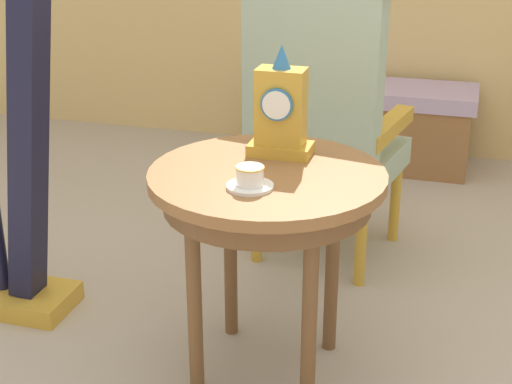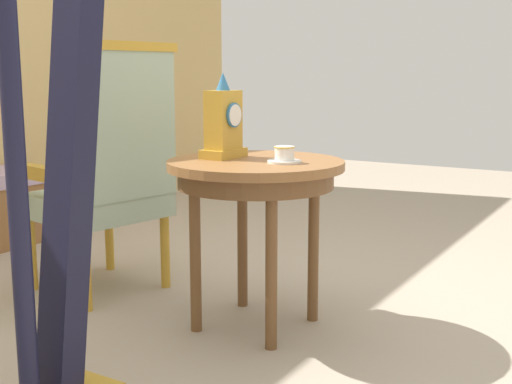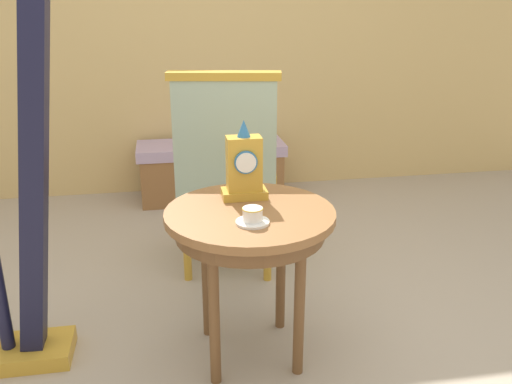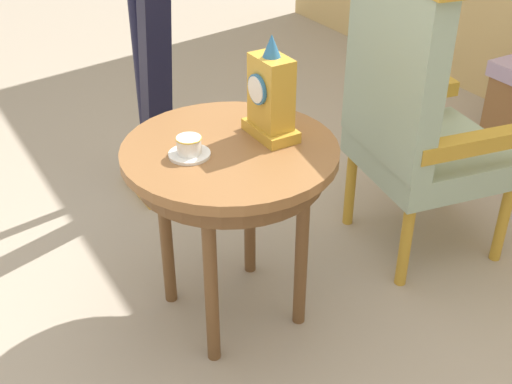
{
  "view_description": "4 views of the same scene",
  "coord_description": "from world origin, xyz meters",
  "px_view_note": "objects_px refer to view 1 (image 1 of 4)",
  "views": [
    {
      "loc": [
        0.46,
        -2.01,
        1.45
      ],
      "look_at": [
        -0.1,
        -0.04,
        0.61
      ],
      "focal_mm": 53.36,
      "sensor_mm": 36.0,
      "label": 1
    },
    {
      "loc": [
        -2.27,
        -1.38,
        1.0
      ],
      "look_at": [
        -0.1,
        -0.06,
        0.56
      ],
      "focal_mm": 46.93,
      "sensor_mm": 36.0,
      "label": 2
    },
    {
      "loc": [
        -0.39,
        -2.02,
        1.47
      ],
      "look_at": [
        -0.04,
        0.0,
        0.73
      ],
      "focal_mm": 37.81,
      "sensor_mm": 36.0,
      "label": 3
    },
    {
      "loc": [
        1.54,
        -0.91,
        1.65
      ],
      "look_at": [
        0.02,
        0.0,
        0.54
      ],
      "focal_mm": 46.45,
      "sensor_mm": 36.0,
      "label": 4
    }
  ],
  "objects_px": {
    "window_bench": "(368,124)",
    "mantel_clock": "(281,112)",
    "teacup_left": "(250,179)",
    "harp": "(14,122)",
    "side_table": "(267,198)",
    "armchair": "(322,121)"
  },
  "relations": [
    {
      "from": "window_bench",
      "to": "mantel_clock",
      "type": "bearing_deg",
      "value": -90.81
    },
    {
      "from": "teacup_left",
      "to": "harp",
      "type": "bearing_deg",
      "value": 164.13
    },
    {
      "from": "mantel_clock",
      "to": "harp",
      "type": "distance_m",
      "value": 0.9
    },
    {
      "from": "side_table",
      "to": "window_bench",
      "type": "bearing_deg",
      "value": 89.24
    },
    {
      "from": "mantel_clock",
      "to": "harp",
      "type": "relative_size",
      "value": 0.19
    },
    {
      "from": "mantel_clock",
      "to": "side_table",
      "type": "bearing_deg",
      "value": -90.18
    },
    {
      "from": "side_table",
      "to": "armchair",
      "type": "relative_size",
      "value": 0.61
    },
    {
      "from": "teacup_left",
      "to": "armchair",
      "type": "bearing_deg",
      "value": 89.01
    },
    {
      "from": "mantel_clock",
      "to": "armchair",
      "type": "bearing_deg",
      "value": 89.69
    },
    {
      "from": "mantel_clock",
      "to": "armchair",
      "type": "distance_m",
      "value": 0.67
    },
    {
      "from": "armchair",
      "to": "harp",
      "type": "xyz_separation_m",
      "value": [
        -0.9,
        -0.66,
        0.12
      ]
    },
    {
      "from": "side_table",
      "to": "teacup_left",
      "type": "bearing_deg",
      "value": -95.09
    },
    {
      "from": "mantel_clock",
      "to": "window_bench",
      "type": "distance_m",
      "value": 1.93
    },
    {
      "from": "teacup_left",
      "to": "side_table",
      "type": "bearing_deg",
      "value": 84.91
    },
    {
      "from": "window_bench",
      "to": "harp",
      "type": "bearing_deg",
      "value": -116.23
    },
    {
      "from": "side_table",
      "to": "harp",
      "type": "height_order",
      "value": "harp"
    },
    {
      "from": "armchair",
      "to": "harp",
      "type": "height_order",
      "value": "harp"
    },
    {
      "from": "side_table",
      "to": "teacup_left",
      "type": "height_order",
      "value": "teacup_left"
    },
    {
      "from": "side_table",
      "to": "harp",
      "type": "xyz_separation_m",
      "value": [
        -0.9,
        0.12,
        0.12
      ]
    },
    {
      "from": "teacup_left",
      "to": "window_bench",
      "type": "xyz_separation_m",
      "value": [
        0.04,
        2.12,
        -0.48
      ]
    },
    {
      "from": "mantel_clock",
      "to": "armchair",
      "type": "relative_size",
      "value": 0.29
    },
    {
      "from": "mantel_clock",
      "to": "armchair",
      "type": "xyz_separation_m",
      "value": [
        0.0,
        0.63,
        -0.22
      ]
    }
  ]
}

